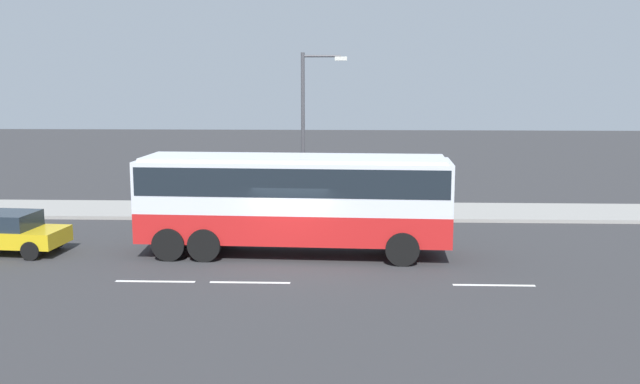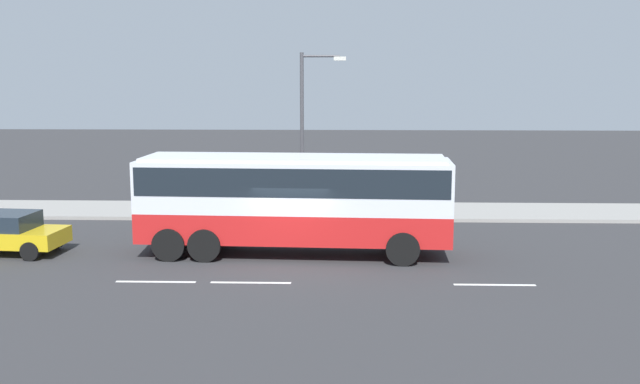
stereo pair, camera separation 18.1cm
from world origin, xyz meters
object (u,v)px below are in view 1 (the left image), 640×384
Objects in this scene: pedestrian_near_curb at (208,191)px; street_lamp at (308,123)px; car_yellow_taxi at (5,231)px; coach_bus at (294,194)px.

pedestrian_near_curb is 0.22× the size of street_lamp.
car_yellow_taxi is 12.35m from street_lamp.
car_yellow_taxi is at bearing -148.74° from street_lamp.
pedestrian_near_curb is at bearing 58.73° from car_yellow_taxi.
coach_bus is 8.75m from pedestrian_near_curb.
street_lamp is at bearing 125.41° from pedestrian_near_curb.
coach_bus reaches higher than car_yellow_taxi.
street_lamp is (4.57, -1.46, 3.11)m from pedestrian_near_curb.
car_yellow_taxi is 0.60× the size of street_lamp.
car_yellow_taxi is 2.71× the size of pedestrian_near_curb.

